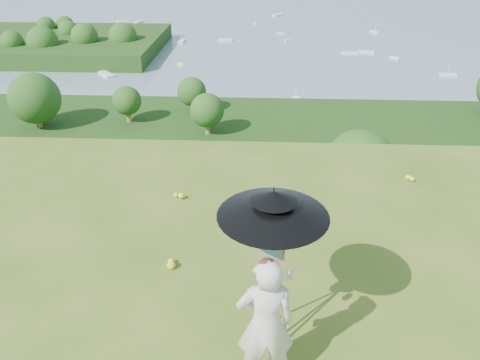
# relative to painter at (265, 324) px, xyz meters

# --- Properties ---
(forest_slope) EXTENTS (140.00, 56.00, 22.00)m
(forest_slope) POSITION_rel_painter_xyz_m (-0.26, 35.05, -29.92)
(forest_slope) COLOR #1B3E10
(forest_slope) RESTS_ON bay_water
(shoreline_tier) EXTENTS (170.00, 28.00, 8.00)m
(shoreline_tier) POSITION_rel_painter_xyz_m (-0.26, 75.05, -36.92)
(shoreline_tier) COLOR #6C6456
(shoreline_tier) RESTS_ON bay_water
(bay_water) EXTENTS (700.00, 700.00, 0.00)m
(bay_water) POSITION_rel_painter_xyz_m (-0.26, 240.05, -34.92)
(bay_water) COLOR #6C8D9B
(bay_water) RESTS_ON ground
(peninsula) EXTENTS (90.00, 60.00, 12.00)m
(peninsula) POSITION_rel_painter_xyz_m (-75.26, 155.05, -29.92)
(peninsula) COLOR #1B3E10
(peninsula) RESTS_ON bay_water
(slope_trees) EXTENTS (110.00, 50.00, 6.00)m
(slope_trees) POSITION_rel_painter_xyz_m (-0.26, 35.05, -15.92)
(slope_trees) COLOR #1F4F17
(slope_trees) RESTS_ON forest_slope
(harbor_town) EXTENTS (110.00, 22.00, 5.00)m
(harbor_town) POSITION_rel_painter_xyz_m (-0.26, 75.05, -30.42)
(harbor_town) COLOR silver
(harbor_town) RESTS_ON shoreline_tier
(moored_boats) EXTENTS (140.00, 140.00, 0.70)m
(moored_boats) POSITION_rel_painter_xyz_m (-12.76, 161.05, -34.57)
(moored_boats) COLOR white
(moored_boats) RESTS_ON bay_water
(wildflowers) EXTENTS (10.00, 10.50, 0.12)m
(wildflowers) POSITION_rel_painter_xyz_m (-0.26, 0.30, -0.86)
(wildflowers) COLOR yellow
(wildflowers) RESTS_ON ground
(painter) EXTENTS (0.70, 0.48, 1.83)m
(painter) POSITION_rel_painter_xyz_m (0.00, 0.00, 0.00)
(painter) COLOR silver
(painter) RESTS_ON ground
(field_easel) EXTENTS (0.64, 0.64, 1.61)m
(field_easel) POSITION_rel_painter_xyz_m (0.06, 0.61, -0.11)
(field_easel) COLOR #A77746
(field_easel) RESTS_ON ground
(sun_umbrella) EXTENTS (1.34, 1.34, 1.00)m
(sun_umbrella) POSITION_rel_painter_xyz_m (0.06, 0.64, 0.91)
(sun_umbrella) COLOR black
(sun_umbrella) RESTS_ON field_easel
(painter_cap) EXTENTS (0.20, 0.24, 0.10)m
(painter_cap) POSITION_rel_painter_xyz_m (0.00, -0.00, 0.86)
(painter_cap) COLOR #C66D7A
(painter_cap) RESTS_ON painter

